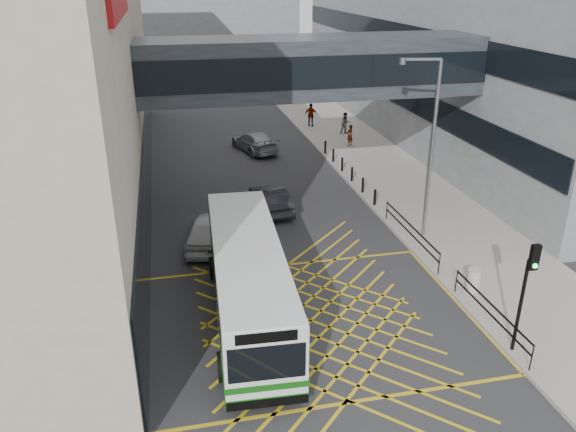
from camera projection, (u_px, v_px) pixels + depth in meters
ground at (311, 321)px, 21.08m from camera, size 120.00×120.00×0.00m
building_right at (535, 2)px, 43.35m from camera, size 24.09×44.00×20.00m
skybridge at (311, 67)px, 29.45m from camera, size 20.00×4.10×3.00m
pavement at (387, 174)px, 36.27m from camera, size 6.00×54.00×0.16m
box_junction at (311, 321)px, 21.08m from camera, size 12.00×9.00×0.01m
bus at (248, 277)px, 20.86m from camera, size 3.10×10.89×3.02m
car_white at (209, 230)px, 26.66m from camera, size 3.08×5.21×1.55m
car_dark at (271, 199)px, 30.57m from camera, size 2.21×4.52×1.36m
car_silver at (254, 141)px, 40.94m from camera, size 3.28×5.21×1.50m
traffic_light at (527, 283)px, 18.07m from camera, size 0.29×0.47×4.10m
street_lamp at (429, 140)px, 25.74m from camera, size 1.93×0.59×8.47m
litter_bin at (473, 280)px, 22.58m from camera, size 0.56×0.56×0.96m
kerb_railings at (442, 262)px, 23.54m from camera, size 0.05×12.54×1.00m
bollards at (347, 169)px, 35.52m from camera, size 0.14×10.14×0.90m
pedestrian_a at (350, 135)px, 41.59m from camera, size 0.78×0.72×1.59m
pedestrian_b at (345, 123)px, 44.72m from camera, size 0.85×0.52×1.71m
pedestrian_c at (311, 115)px, 46.92m from camera, size 1.25×0.91×1.91m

